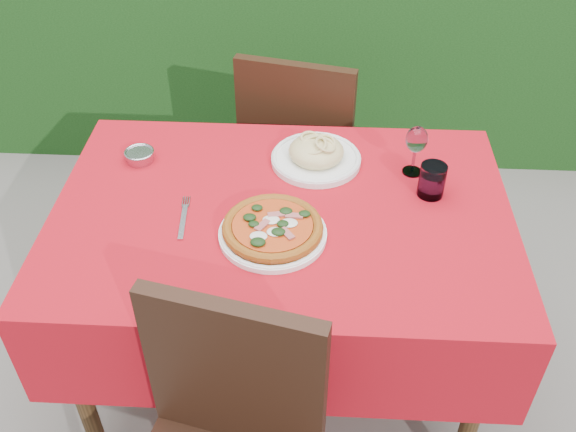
# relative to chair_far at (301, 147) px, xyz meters

# --- Properties ---
(ground) EXTENTS (60.00, 60.00, 0.00)m
(ground) POSITION_rel_chair_far_xyz_m (-0.03, -0.64, -0.52)
(ground) COLOR #635D59
(ground) RESTS_ON ground
(dining_table) EXTENTS (1.26, 0.86, 0.75)m
(dining_table) POSITION_rel_chair_far_xyz_m (-0.03, -0.64, 0.08)
(dining_table) COLOR #462D16
(dining_table) RESTS_ON ground
(chair_far) EXTENTS (0.49, 0.49, 0.91)m
(chair_far) POSITION_rel_chair_far_xyz_m (0.00, 0.00, 0.00)
(chair_far) COLOR black
(chair_far) RESTS_ON ground
(pizza_plate) EXTENTS (0.31, 0.31, 0.05)m
(pizza_plate) POSITION_rel_chair_far_xyz_m (-0.05, -0.75, 0.25)
(pizza_plate) COLOR white
(pizza_plate) RESTS_ON dining_table
(pasta_plate) EXTENTS (0.27, 0.27, 0.08)m
(pasta_plate) POSITION_rel_chair_far_xyz_m (0.06, -0.41, 0.25)
(pasta_plate) COLOR white
(pasta_plate) RESTS_ON dining_table
(water_glass) EXTENTS (0.07, 0.07, 0.10)m
(water_glass) POSITION_rel_chair_far_xyz_m (0.38, -0.55, 0.27)
(water_glass) COLOR silver
(water_glass) RESTS_ON dining_table
(wine_glass) EXTENTS (0.06, 0.06, 0.16)m
(wine_glass) POSITION_rel_chair_far_xyz_m (0.34, -0.45, 0.34)
(wine_glass) COLOR silver
(wine_glass) RESTS_ON dining_table
(fork) EXTENTS (0.04, 0.19, 0.01)m
(fork) POSITION_rel_chair_far_xyz_m (-0.29, -0.71, 0.23)
(fork) COLOR #B4B4BB
(fork) RESTS_ON dining_table
(steel_ramekin) EXTENTS (0.08, 0.08, 0.03)m
(steel_ramekin) POSITION_rel_chair_far_xyz_m (-0.47, -0.43, 0.24)
(steel_ramekin) COLOR #B5B6BC
(steel_ramekin) RESTS_ON dining_table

